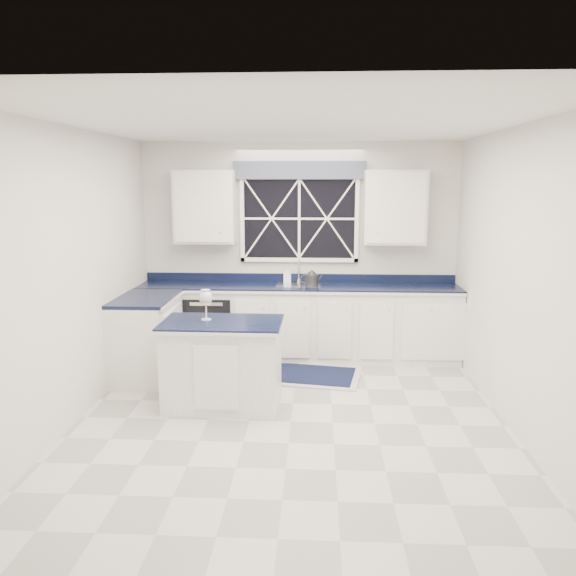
# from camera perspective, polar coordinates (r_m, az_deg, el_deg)

# --- Properties ---
(ground) EXTENTS (4.50, 4.50, 0.00)m
(ground) POSITION_cam_1_polar(r_m,az_deg,el_deg) (5.40, 0.30, -13.42)
(ground) COLOR silver
(ground) RESTS_ON ground
(back_wall) EXTENTS (4.00, 0.10, 2.70)m
(back_wall) POSITION_cam_1_polar(r_m,az_deg,el_deg) (7.23, 1.15, 3.91)
(back_wall) COLOR silver
(back_wall) RESTS_ON ground
(base_cabinets) EXTENTS (3.99, 1.60, 0.90)m
(base_cabinets) POSITION_cam_1_polar(r_m,az_deg,el_deg) (6.95, -1.74, -3.92)
(base_cabinets) COLOR white
(base_cabinets) RESTS_ON ground
(countertop) EXTENTS (3.98, 0.64, 0.04)m
(countertop) POSITION_cam_1_polar(r_m,az_deg,el_deg) (6.99, 1.06, 0.12)
(countertop) COLOR black
(countertop) RESTS_ON base_cabinets
(dishwasher) EXTENTS (0.60, 0.58, 0.82)m
(dishwasher) POSITION_cam_1_polar(r_m,az_deg,el_deg) (7.23, -7.73, -3.78)
(dishwasher) COLOR black
(dishwasher) RESTS_ON ground
(window) EXTENTS (1.65, 0.09, 1.26)m
(window) POSITION_cam_1_polar(r_m,az_deg,el_deg) (7.14, 1.15, 7.70)
(window) COLOR black
(window) RESTS_ON ground
(upper_cabinets) EXTENTS (3.10, 0.34, 0.90)m
(upper_cabinets) POSITION_cam_1_polar(r_m,az_deg,el_deg) (7.01, 1.12, 8.21)
(upper_cabinets) COLOR white
(upper_cabinets) RESTS_ON ground
(faucet) EXTENTS (0.05, 0.20, 0.30)m
(faucet) POSITION_cam_1_polar(r_m,az_deg,el_deg) (7.16, 1.12, 1.81)
(faucet) COLOR silver
(faucet) RESTS_ON countertop
(island) EXTENTS (1.18, 0.72, 0.87)m
(island) POSITION_cam_1_polar(r_m,az_deg,el_deg) (5.64, -6.64, -7.66)
(island) COLOR white
(island) RESTS_ON ground
(rug) EXTENTS (1.44, 1.01, 0.02)m
(rug) POSITION_cam_1_polar(r_m,az_deg,el_deg) (6.59, 1.45, -8.76)
(rug) COLOR #B5B5B0
(rug) RESTS_ON ground
(kettle) EXTENTS (0.28, 0.18, 0.20)m
(kettle) POSITION_cam_1_polar(r_m,az_deg,el_deg) (6.98, 2.40, 1.01)
(kettle) COLOR #2B2C2E
(kettle) RESTS_ON countertop
(wine_glass) EXTENTS (0.13, 0.13, 0.30)m
(wine_glass) POSITION_cam_1_polar(r_m,az_deg,el_deg) (5.55, -8.36, -1.12)
(wine_glass) COLOR silver
(wine_glass) RESTS_ON island
(soap_bottle) EXTENTS (0.10, 0.10, 0.21)m
(soap_bottle) POSITION_cam_1_polar(r_m,az_deg,el_deg) (7.20, -0.07, 1.43)
(soap_bottle) COLOR silver
(soap_bottle) RESTS_ON countertop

